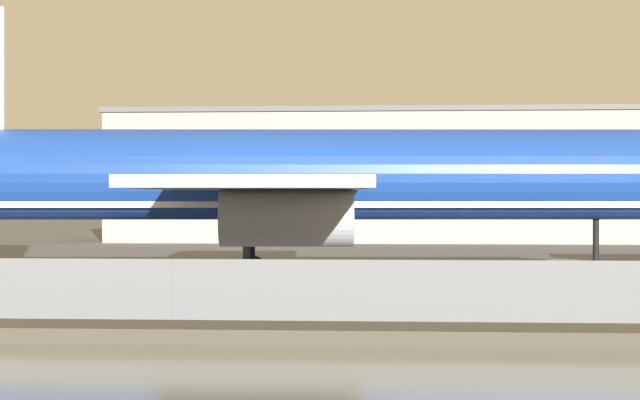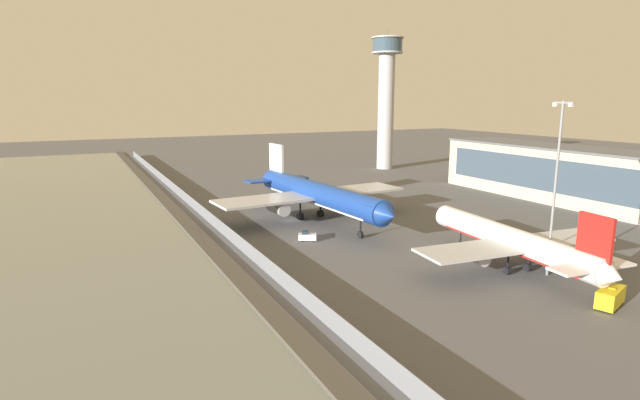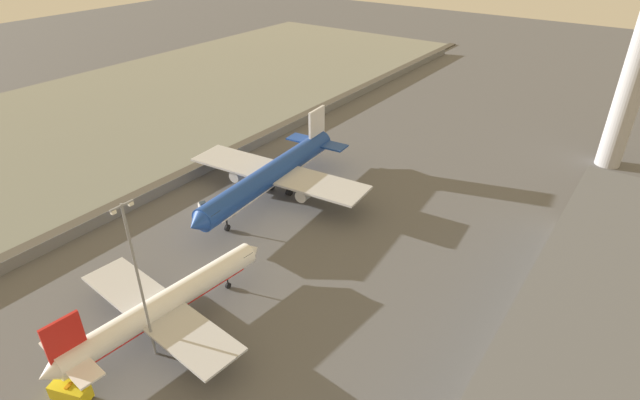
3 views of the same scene
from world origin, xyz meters
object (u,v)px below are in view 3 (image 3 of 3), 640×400
at_px(ops_van, 71,392).
at_px(apron_light_mast_apron_west, 138,278).
at_px(cargo_jet_blue, 273,174).
at_px(baggage_tug, 204,207).
at_px(passenger_jet_white_red, 164,305).

height_order(ops_van, apron_light_mast_apron_west, apron_light_mast_apron_west).
relative_size(cargo_jet_blue, apron_light_mast_apron_west, 1.99).
bearing_deg(ops_van, baggage_tug, -153.61).
xyz_separation_m(cargo_jet_blue, passenger_jet_white_red, (40.13, 12.65, -1.26)).
xyz_separation_m(passenger_jet_white_red, apron_light_mast_apron_west, (4.47, 2.71, 9.32)).
bearing_deg(baggage_tug, apron_light_mast_apron_west, 36.83).
relative_size(passenger_jet_white_red, baggage_tug, 10.36).
bearing_deg(passenger_jet_white_red, apron_light_mast_apron_west, 31.22).
distance_m(cargo_jet_blue, ops_van, 57.34).
relative_size(cargo_jet_blue, baggage_tug, 13.76).
height_order(baggage_tug, ops_van, ops_van).
bearing_deg(passenger_jet_white_red, ops_van, 1.02).
bearing_deg(baggage_tug, cargo_jet_blue, 148.09).
xyz_separation_m(baggage_tug, apron_light_mast_apron_west, (31.44, 23.55, 12.85)).
bearing_deg(passenger_jet_white_red, baggage_tug, -142.31).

